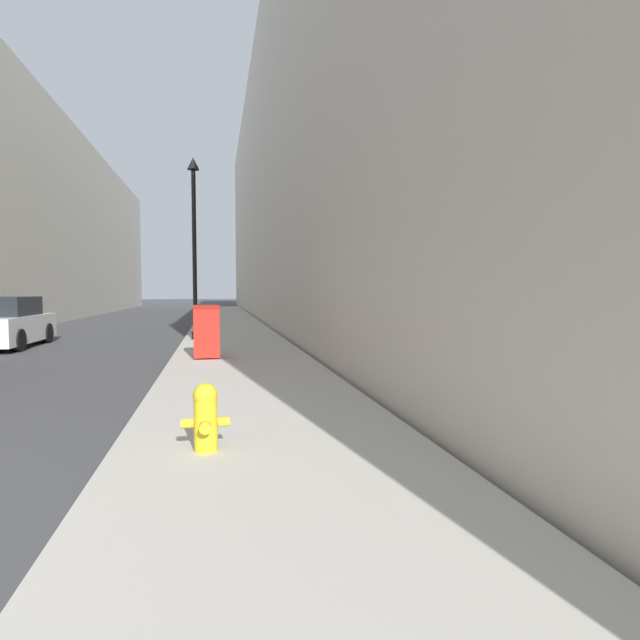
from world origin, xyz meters
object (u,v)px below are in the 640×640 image
object	(u,v)px
fire_hydrant	(206,416)
parked_sedan_near	(2,324)
trash_bin	(207,331)
lamppost	(194,233)

from	to	relation	value
fire_hydrant	parked_sedan_near	bearing A→B (deg)	118.09
trash_bin	lamppost	bearing A→B (deg)	95.36
fire_hydrant	trash_bin	size ratio (longest dim) A/B	0.54
trash_bin	lamppost	size ratio (longest dim) A/B	0.21
lamppost	parked_sedan_near	distance (m)	6.32
fire_hydrant	lamppost	size ratio (longest dim) A/B	0.12
trash_bin	fire_hydrant	bearing A→B (deg)	-89.13
fire_hydrant	parked_sedan_near	xyz separation A→B (m)	(-6.19, 11.61, 0.22)
fire_hydrant	trash_bin	xyz separation A→B (m)	(-0.10, 6.90, 0.28)
trash_bin	lamppost	world-z (taller)	lamppost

